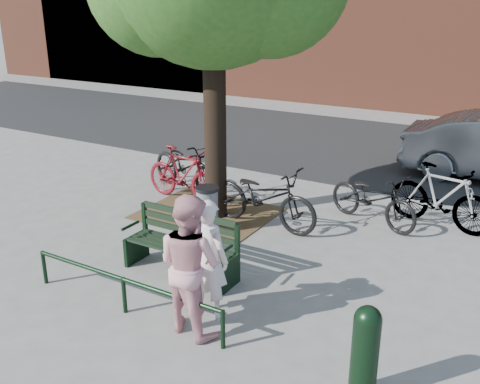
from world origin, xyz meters
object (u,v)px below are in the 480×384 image
Objects in this scene: person_left at (208,258)px; bollard at (365,349)px; park_bench at (183,243)px; bicycle_c at (263,197)px; litter_bin at (207,210)px; person_right at (190,264)px.

bollard is at bearing 170.80° from person_left.
person_left is (0.95, -0.74, 0.30)m from park_bench.
bicycle_c is at bearing -71.64° from person_left.
bollard is 0.49× the size of bicycle_c.
litter_bin is (-1.46, 2.14, -0.36)m from person_left.
person_left is 2.61m from litter_bin.
bollard is (2.19, -0.10, -0.32)m from person_right.
park_bench is 1.49m from litter_bin.
park_bench is 2.09× the size of litter_bin.
person_left reaches higher than litter_bin.
litter_bin is 0.39× the size of bicycle_c.
bollard reaches higher than litter_bin.
park_bench is 0.99× the size of person_right.
bicycle_c is at bearing 84.93° from park_bench.
bicycle_c is at bearing 131.40° from bollard.
person_left reaches higher than park_bench.
person_left is at bearing -162.13° from bicycle_c.
bollard is at bearing -135.65° from bicycle_c.
bollard is (2.19, -0.49, -0.23)m from person_left.
park_bench is 3.37m from bollard.
bollard is at bearing -172.15° from person_right.
bollard is 4.46m from bicycle_c.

